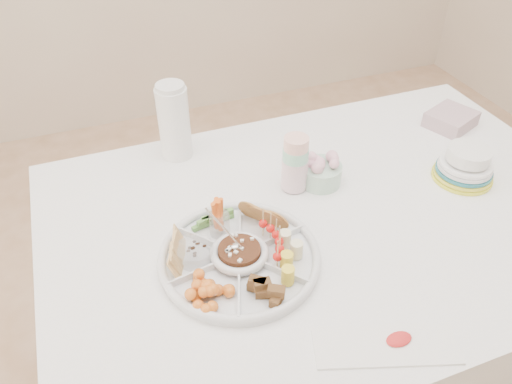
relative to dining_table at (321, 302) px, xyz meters
name	(u,v)px	position (x,y,z in m)	size (l,w,h in m)	color
floor	(313,368)	(0.00, 0.00, -0.38)	(4.00, 4.00, 0.00)	tan
dining_table	(321,302)	(0.00, 0.00, 0.00)	(1.52, 1.02, 0.76)	white
party_tray	(239,255)	(-0.29, -0.08, 0.40)	(0.38, 0.38, 0.04)	white
bean_dip	(239,253)	(-0.29, -0.08, 0.41)	(0.10, 0.10, 0.04)	#361D15
tortillas	(265,217)	(-0.20, 0.00, 0.42)	(0.09, 0.09, 0.05)	#B47747
carrot_cucumber	(214,211)	(-0.32, 0.05, 0.44)	(0.10, 0.10, 0.09)	orange
pita_raisins	(184,249)	(-0.42, -0.04, 0.42)	(0.12, 0.12, 0.07)	#E3B283
cherries	(209,289)	(-0.39, -0.17, 0.42)	(0.12, 0.12, 0.05)	#CF6C0E
granola_chunks	(269,288)	(-0.27, -0.21, 0.42)	(0.10, 0.10, 0.04)	#4C3018
banana_tomato	(295,244)	(-0.17, -0.13, 0.44)	(0.10, 0.10, 0.08)	#ECDE67
cup_stack	(295,158)	(-0.06, 0.14, 0.48)	(0.07, 0.07, 0.20)	silver
thermos	(174,121)	(-0.32, 0.41, 0.50)	(0.09, 0.09, 0.24)	white
flower_bowl	(321,170)	(0.02, 0.13, 0.42)	(0.12, 0.12, 0.09)	#B4DCC0
napkin_stack	(451,119)	(0.57, 0.26, 0.40)	(0.15, 0.13, 0.05)	#B696A0
plate_stack	(466,163)	(0.42, 0.00, 0.43)	(0.17, 0.17, 0.11)	yellow
placemat	(386,345)	(-0.09, -0.41, 0.38)	(0.29, 0.10, 0.01)	white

